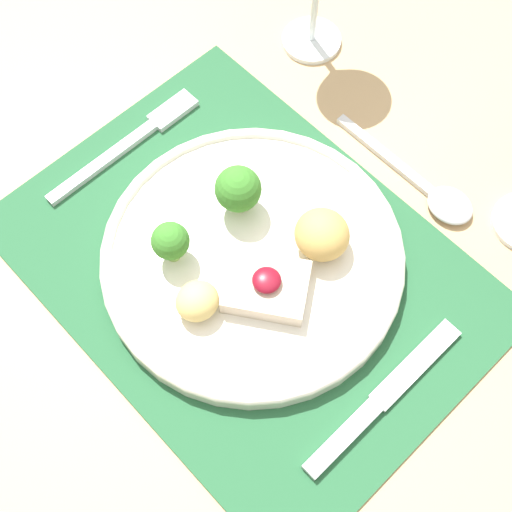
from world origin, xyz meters
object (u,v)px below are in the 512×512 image
object	(u,v)px
fork	(134,139)
spoon	(434,193)
dinner_plate	(256,258)
knife	(374,407)

from	to	relation	value
fork	spoon	size ratio (longest dim) A/B	1.09
dinner_plate	fork	size ratio (longest dim) A/B	1.52
dinner_plate	fork	distance (m)	0.20
dinner_plate	spoon	distance (m)	0.20
fork	dinner_plate	bearing A→B (deg)	-2.52
fork	knife	bearing A→B (deg)	-4.94
fork	spoon	xyz separation A→B (m)	(0.26, 0.18, -0.00)
knife	spoon	bearing A→B (deg)	115.92
fork	knife	world-z (taller)	knife
fork	knife	size ratio (longest dim) A/B	1.00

